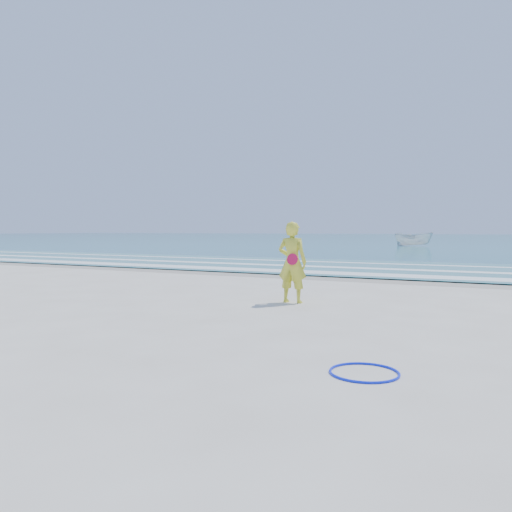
% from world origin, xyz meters
% --- Properties ---
extents(ground, '(400.00, 400.00, 0.00)m').
position_xyz_m(ground, '(0.00, 0.00, 0.00)').
color(ground, silver).
rests_on(ground, ground).
extents(wet_sand, '(400.00, 2.40, 0.00)m').
position_xyz_m(wet_sand, '(0.00, 9.00, 0.00)').
color(wet_sand, '#B2A893').
rests_on(wet_sand, ground).
extents(ocean, '(400.00, 190.00, 0.04)m').
position_xyz_m(ocean, '(0.00, 105.00, 0.02)').
color(ocean, '#19727F').
rests_on(ocean, ground).
extents(shallow, '(400.00, 10.00, 0.01)m').
position_xyz_m(shallow, '(0.00, 14.00, 0.04)').
color(shallow, '#59B7AD').
rests_on(shallow, ocean).
extents(foam_near, '(400.00, 1.40, 0.01)m').
position_xyz_m(foam_near, '(0.00, 10.30, 0.05)').
color(foam_near, white).
rests_on(foam_near, shallow).
extents(foam_mid, '(400.00, 0.90, 0.01)m').
position_xyz_m(foam_mid, '(0.00, 13.20, 0.05)').
color(foam_mid, white).
rests_on(foam_mid, shallow).
extents(foam_far, '(400.00, 0.60, 0.01)m').
position_xyz_m(foam_far, '(0.00, 16.50, 0.05)').
color(foam_far, white).
rests_on(foam_far, shallow).
extents(hoop, '(1.06, 1.06, 0.03)m').
position_xyz_m(hoop, '(5.31, -2.37, 0.02)').
color(hoop, '#0E22FF').
rests_on(hoop, ground).
extents(boat, '(3.92, 1.60, 1.49)m').
position_xyz_m(boat, '(-2.25, 45.32, 0.79)').
color(boat, white).
rests_on(boat, ocean).
extents(woman, '(0.71, 0.48, 1.92)m').
position_xyz_m(woman, '(2.25, 2.61, 0.96)').
color(woman, yellow).
rests_on(woman, ground).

